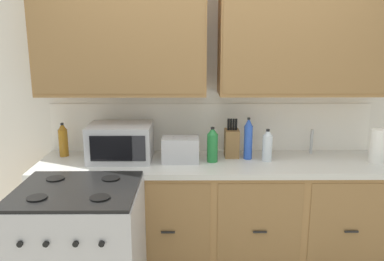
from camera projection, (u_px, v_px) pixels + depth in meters
wall_unit at (212, 64)px, 3.08m from camera, size 3.84×0.40×2.41m
counter_run at (212, 214)px, 3.15m from camera, size 2.67×0.64×0.91m
stove_range at (81, 257)px, 2.53m from camera, size 0.76×0.68×0.95m
microwave at (121, 142)px, 3.06m from camera, size 0.48×0.37×0.28m
toaster at (180, 150)px, 3.02m from camera, size 0.28×0.18×0.19m
knife_block at (232, 143)px, 3.15m from camera, size 0.11×0.14×0.31m
sink_faucet at (311, 141)px, 3.24m from camera, size 0.02×0.02×0.20m
paper_towel_roll at (378, 146)px, 2.99m from camera, size 0.12×0.12×0.26m
bottle_amber at (63, 140)px, 3.16m from camera, size 0.07×0.07×0.27m
bottle_blue at (248, 139)px, 3.08m from camera, size 0.07×0.07×0.33m
bottle_clear at (267, 146)px, 3.03m from camera, size 0.08×0.08×0.25m
bottle_green at (212, 145)px, 3.01m from camera, size 0.08×0.08×0.27m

